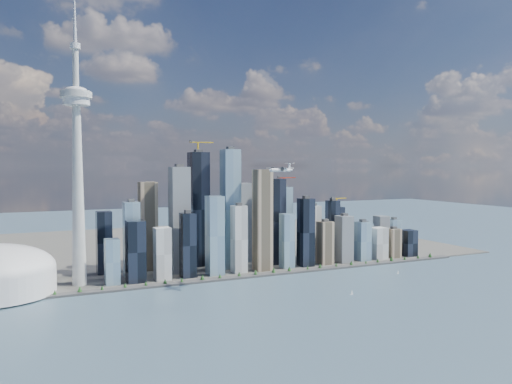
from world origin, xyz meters
name	(u,v)px	position (x,y,z in m)	size (l,w,h in m)	color
ground	(303,311)	(0.00, 0.00, 0.00)	(4000.00, 4000.00, 0.00)	#374D61
seawall	(240,277)	(0.00, 250.00, 2.00)	(1100.00, 22.00, 4.00)	#383838
land	(179,245)	(0.00, 700.00, 1.50)	(1400.00, 900.00, 3.00)	#4C4C47
shoreline_trees	(240,274)	(0.00, 250.00, 8.78)	(960.53, 7.20, 8.80)	#3F2D1E
skyscraper_cluster	(250,229)	(59.61, 336.81, 86.76)	(736.00, 142.00, 278.18)	black
needle_tower	(77,160)	(-300.00, 310.00, 235.84)	(56.00, 56.00, 550.50)	#ABACA6
airplane	(281,170)	(21.11, 115.46, 218.65)	(61.04, 54.74, 15.54)	silver
sailboat_west	(352,293)	(127.42, 50.18, 3.13)	(7.01, 2.03, 9.75)	silver
sailboat_east	(398,273)	(314.64, 149.26, 2.65)	(5.99, 2.39, 8.26)	silver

